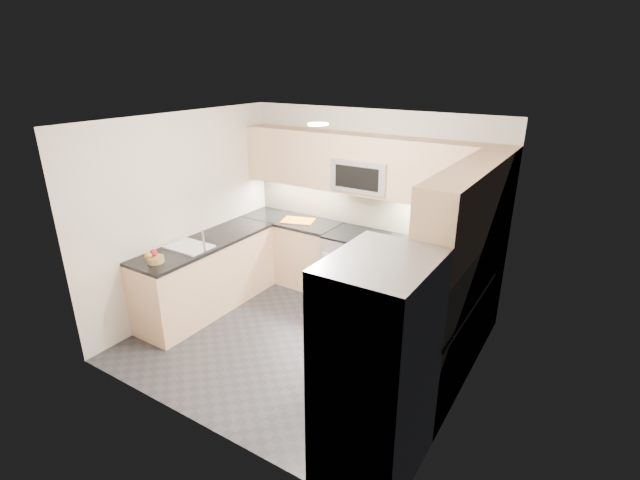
{
  "coord_description": "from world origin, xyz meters",
  "views": [
    {
      "loc": [
        2.63,
        -3.8,
        3.05
      ],
      "look_at": [
        0.0,
        0.35,
        1.15
      ],
      "focal_mm": 26.0,
      "sensor_mm": 36.0,
      "label": 1
    }
  ],
  "objects_px": {
    "refrigerator": "(377,370)",
    "fruit_basket": "(156,260)",
    "cutting_board": "(298,221)",
    "gas_range": "(357,267)",
    "utensil_bowl": "(454,251)",
    "microwave": "(364,175)"
  },
  "relations": [
    {
      "from": "microwave",
      "to": "refrigerator",
      "type": "xyz_separation_m",
      "value": [
        1.45,
        -2.55,
        -0.8
      ]
    },
    {
      "from": "fruit_basket",
      "to": "cutting_board",
      "type": "bearing_deg",
      "value": 75.5
    },
    {
      "from": "gas_range",
      "to": "refrigerator",
      "type": "xyz_separation_m",
      "value": [
        1.45,
        -2.43,
        0.45
      ]
    },
    {
      "from": "utensil_bowl",
      "to": "cutting_board",
      "type": "bearing_deg",
      "value": 177.94
    },
    {
      "from": "refrigerator",
      "to": "fruit_basket",
      "type": "height_order",
      "value": "refrigerator"
    },
    {
      "from": "refrigerator",
      "to": "utensil_bowl",
      "type": "relative_size",
      "value": 7.34
    },
    {
      "from": "gas_range",
      "to": "refrigerator",
      "type": "distance_m",
      "value": 2.86
    },
    {
      "from": "refrigerator",
      "to": "fruit_basket",
      "type": "relative_size",
      "value": 9.48
    },
    {
      "from": "fruit_basket",
      "to": "refrigerator",
      "type": "bearing_deg",
      "value": -7.47
    },
    {
      "from": "gas_range",
      "to": "fruit_basket",
      "type": "xyz_separation_m",
      "value": [
        -1.48,
        -2.04,
        0.52
      ]
    },
    {
      "from": "refrigerator",
      "to": "cutting_board",
      "type": "height_order",
      "value": "refrigerator"
    },
    {
      "from": "fruit_basket",
      "to": "utensil_bowl",
      "type": "bearing_deg",
      "value": 35.27
    },
    {
      "from": "refrigerator",
      "to": "fruit_basket",
      "type": "distance_m",
      "value": 2.95
    },
    {
      "from": "refrigerator",
      "to": "fruit_basket",
      "type": "xyz_separation_m",
      "value": [
        -2.93,
        0.38,
        0.07
      ]
    },
    {
      "from": "refrigerator",
      "to": "cutting_board",
      "type": "bearing_deg",
      "value": 134.73
    },
    {
      "from": "gas_range",
      "to": "utensil_bowl",
      "type": "bearing_deg",
      "value": -3.62
    },
    {
      "from": "cutting_board",
      "to": "fruit_basket",
      "type": "relative_size",
      "value": 2.32
    },
    {
      "from": "refrigerator",
      "to": "cutting_board",
      "type": "relative_size",
      "value": 4.09
    },
    {
      "from": "cutting_board",
      "to": "fruit_basket",
      "type": "height_order",
      "value": "fruit_basket"
    },
    {
      "from": "cutting_board",
      "to": "fruit_basket",
      "type": "xyz_separation_m",
      "value": [
        -0.53,
        -2.04,
        0.03
      ]
    },
    {
      "from": "refrigerator",
      "to": "fruit_basket",
      "type": "bearing_deg",
      "value": 172.53
    },
    {
      "from": "microwave",
      "to": "utensil_bowl",
      "type": "distance_m",
      "value": 1.48
    }
  ]
}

